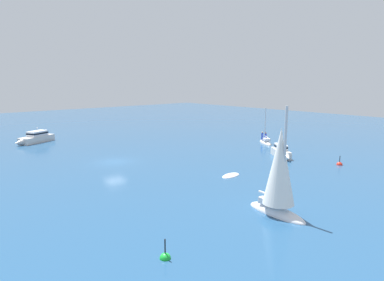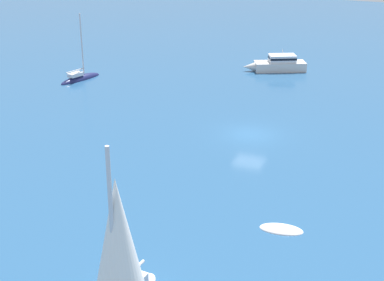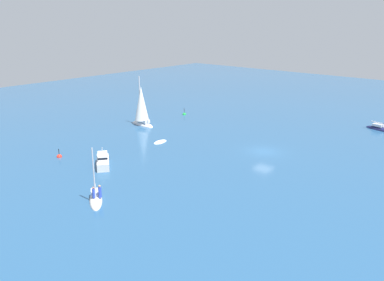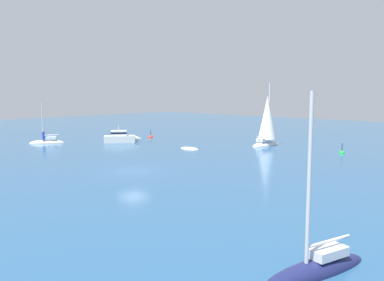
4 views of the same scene
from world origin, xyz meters
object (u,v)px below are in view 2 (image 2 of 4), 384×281
(ketch, at_px, (119,252))
(launch, at_px, (278,64))
(dinghy, at_px, (281,230))
(ketch_1, at_px, (80,78))

(ketch, relative_size, launch, 1.24)
(dinghy, xyz_separation_m, ketch, (9.54, -5.19, 2.89))
(ketch, height_order, launch, ketch)
(dinghy, height_order, ketch_1, ketch_1)
(dinghy, distance_m, launch, 35.67)
(ketch_1, bearing_deg, ketch, -129.30)
(launch, height_order, ketch_1, ketch_1)
(ketch, distance_m, ketch_1, 39.51)
(ketch, xyz_separation_m, ketch_1, (-31.99, -23.01, -2.75))
(dinghy, xyz_separation_m, launch, (-34.44, -9.27, 0.78))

